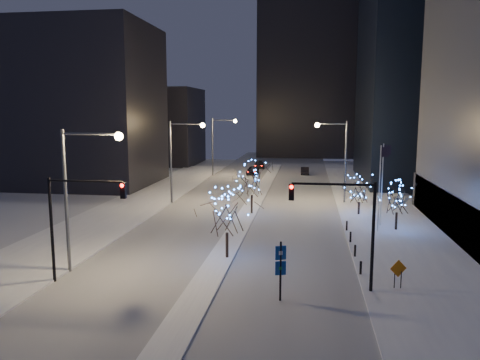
% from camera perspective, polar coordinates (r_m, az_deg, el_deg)
% --- Properties ---
extents(ground, '(160.00, 160.00, 0.00)m').
position_cam_1_polar(ground, '(30.48, -4.65, -13.20)').
color(ground, silver).
rests_on(ground, ground).
extents(road, '(20.00, 130.00, 0.02)m').
position_cam_1_polar(road, '(63.92, 2.37, -1.71)').
color(road, '#AFB3BE').
rests_on(road, ground).
extents(median, '(2.00, 80.00, 0.15)m').
position_cam_1_polar(median, '(59.02, 1.87, -2.49)').
color(median, white).
rests_on(median, ground).
extents(east_sidewalk, '(10.00, 90.00, 0.15)m').
position_cam_1_polar(east_sidewalk, '(49.63, 18.06, -5.00)').
color(east_sidewalk, white).
rests_on(east_sidewalk, ground).
extents(west_sidewalk, '(8.00, 90.00, 0.15)m').
position_cam_1_polar(west_sidewalk, '(53.00, -14.65, -4.02)').
color(west_sidewalk, white).
rests_on(west_sidewalk, ground).
extents(filler_west_near, '(22.00, 18.00, 24.00)m').
position_cam_1_polar(filler_west_near, '(75.89, -18.92, 8.53)').
color(filler_west_near, black).
rests_on(filler_west_near, ground).
extents(filler_west_far, '(18.00, 16.00, 16.00)m').
position_cam_1_polar(filler_west_far, '(102.91, -10.15, 6.46)').
color(filler_west_far, black).
rests_on(filler_west_far, ground).
extents(horizon_block, '(24.00, 14.00, 42.00)m').
position_cam_1_polar(horizon_block, '(120.01, 8.27, 12.97)').
color(horizon_block, black).
rests_on(horizon_block, ground).
extents(street_lamp_w_near, '(4.40, 0.56, 10.00)m').
position_cam_1_polar(street_lamp_w_near, '(33.70, -18.98, -0.09)').
color(street_lamp_w_near, '#595E66').
rests_on(street_lamp_w_near, ground).
extents(street_lamp_w_mid, '(4.40, 0.56, 10.00)m').
position_cam_1_polar(street_lamp_w_mid, '(56.93, -7.43, 3.57)').
color(street_lamp_w_mid, '#595E66').
rests_on(street_lamp_w_mid, ground).
extents(street_lamp_w_far, '(4.40, 0.56, 10.00)m').
position_cam_1_polar(street_lamp_w_far, '(81.22, -2.65, 5.05)').
color(street_lamp_w_far, '#595E66').
rests_on(street_lamp_w_far, ground).
extents(street_lamp_east, '(3.90, 0.56, 10.00)m').
position_cam_1_polar(street_lamp_east, '(57.91, 11.88, 3.49)').
color(street_lamp_east, '#595E66').
rests_on(street_lamp_east, ground).
extents(traffic_signal_west, '(5.26, 0.43, 7.00)m').
position_cam_1_polar(traffic_signal_west, '(32.02, -19.68, -3.72)').
color(traffic_signal_west, black).
rests_on(traffic_signal_west, ground).
extents(traffic_signal_east, '(5.26, 0.43, 7.00)m').
position_cam_1_polar(traffic_signal_east, '(29.42, 12.97, -4.48)').
color(traffic_signal_east, black).
rests_on(traffic_signal_east, ground).
extents(flagpoles, '(1.35, 2.60, 8.00)m').
position_cam_1_polar(flagpoles, '(45.83, 16.88, -0.01)').
color(flagpoles, silver).
rests_on(flagpoles, east_sidewalk).
extents(bollards, '(0.16, 12.16, 0.90)m').
position_cam_1_polar(bollards, '(39.25, 13.57, -7.53)').
color(bollards, black).
rests_on(bollards, east_sidewalk).
extents(car_near, '(2.13, 4.63, 1.54)m').
position_cam_1_polar(car_near, '(83.58, 1.55, 1.20)').
color(car_near, black).
rests_on(car_near, ground).
extents(car_mid, '(1.52, 4.09, 1.33)m').
position_cam_1_polar(car_mid, '(84.64, 7.90, 1.15)').
color(car_mid, black).
rests_on(car_mid, ground).
extents(car_far, '(2.50, 4.91, 1.37)m').
position_cam_1_polar(car_far, '(92.87, 2.39, 1.86)').
color(car_far, '#222227').
rests_on(car_far, ground).
extents(holiday_tree_median_near, '(4.30, 4.30, 5.40)m').
position_cam_1_polar(holiday_tree_median_near, '(35.33, -1.61, -3.97)').
color(holiday_tree_median_near, black).
rests_on(holiday_tree_median_near, median).
extents(holiday_tree_median_far, '(5.17, 5.17, 5.67)m').
position_cam_1_polar(holiday_tree_median_far, '(50.65, 1.46, 0.01)').
color(holiday_tree_median_far, black).
rests_on(holiday_tree_median_far, median).
extents(holiday_tree_plaza_near, '(3.79, 3.79, 4.62)m').
position_cam_1_polar(holiday_tree_plaza_near, '(46.15, 18.63, -2.13)').
color(holiday_tree_plaza_near, black).
rests_on(holiday_tree_plaza_near, east_sidewalk).
extents(holiday_tree_plaza_far, '(4.50, 4.50, 4.23)m').
position_cam_1_polar(holiday_tree_plaza_far, '(51.98, 14.35, -1.19)').
color(holiday_tree_plaza_far, black).
rests_on(holiday_tree_plaza_far, east_sidewalk).
extents(wayfinding_sign, '(0.64, 0.30, 3.64)m').
position_cam_1_polar(wayfinding_sign, '(28.10, 4.97, -10.26)').
color(wayfinding_sign, black).
rests_on(wayfinding_sign, ground).
extents(construction_sign, '(1.07, 0.40, 1.85)m').
position_cam_1_polar(construction_sign, '(31.48, 18.73, -10.48)').
color(construction_sign, black).
rests_on(construction_sign, east_sidewalk).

